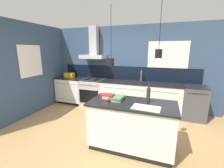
% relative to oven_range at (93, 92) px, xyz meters
% --- Properties ---
extents(ground_plane, '(16.00, 16.00, 0.00)m').
position_rel_oven_range_xyz_m(ground_plane, '(1.04, -1.69, -0.46)').
color(ground_plane, tan).
rests_on(ground_plane, ground).
extents(wall_back, '(5.60, 2.28, 2.60)m').
position_rel_oven_range_xyz_m(wall_back, '(0.98, 0.31, 0.90)').
color(wall_back, '#354C6B').
rests_on(wall_back, ground_plane).
extents(wall_left, '(0.08, 3.80, 2.60)m').
position_rel_oven_range_xyz_m(wall_left, '(-1.39, -0.99, 0.85)').
color(wall_left, '#354C6B').
rests_on(wall_left, ground_plane).
extents(counter_run_left, '(0.95, 0.64, 0.91)m').
position_rel_oven_range_xyz_m(counter_run_left, '(-0.85, 0.01, 0.01)').
color(counter_run_left, black).
rests_on(counter_run_left, ground_plane).
extents(counter_run_sink, '(2.38, 0.64, 1.24)m').
position_rel_oven_range_xyz_m(counter_run_sink, '(1.57, 0.01, 0.01)').
color(counter_run_sink, black).
rests_on(counter_run_sink, ground_plane).
extents(oven_range, '(0.77, 0.66, 0.91)m').
position_rel_oven_range_xyz_m(oven_range, '(0.00, 0.00, 0.00)').
color(oven_range, '#B5B5BA').
rests_on(oven_range, ground_plane).
extents(dishwasher, '(0.59, 0.65, 0.91)m').
position_rel_oven_range_xyz_m(dishwasher, '(3.05, 0.00, 0.00)').
color(dishwasher, '#4C4C51').
rests_on(dishwasher, ground_plane).
extents(kitchen_island, '(1.59, 0.77, 0.91)m').
position_rel_oven_range_xyz_m(kitchen_island, '(1.71, -1.81, 0.00)').
color(kitchen_island, black).
rests_on(kitchen_island, ground_plane).
extents(bottle_on_island, '(0.07, 0.07, 0.34)m').
position_rel_oven_range_xyz_m(bottle_on_island, '(1.99, -1.69, 0.60)').
color(bottle_on_island, '#193319').
rests_on(bottle_on_island, kitchen_island).
extents(book_stack, '(0.27, 0.34, 0.07)m').
position_rel_oven_range_xyz_m(book_stack, '(1.41, -1.75, 0.49)').
color(book_stack, beige).
rests_on(book_stack, kitchen_island).
extents(red_supply_box, '(0.23, 0.19, 0.10)m').
position_rel_oven_range_xyz_m(red_supply_box, '(1.22, -1.78, 0.51)').
color(red_supply_box, red).
rests_on(red_supply_box, kitchen_island).
extents(paper_pile, '(0.48, 0.31, 0.01)m').
position_rel_oven_range_xyz_m(paper_pile, '(1.99, -1.99, 0.46)').
color(paper_pile, silver).
rests_on(paper_pile, kitchen_island).
extents(yellow_toolbox, '(0.34, 0.18, 0.19)m').
position_rel_oven_range_xyz_m(yellow_toolbox, '(-0.91, 0.00, 0.54)').
color(yellow_toolbox, gold).
rests_on(yellow_toolbox, counter_run_left).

